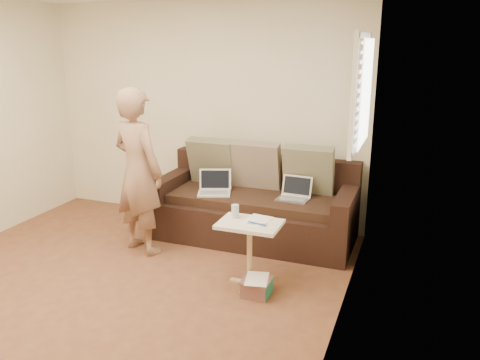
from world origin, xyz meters
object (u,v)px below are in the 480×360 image
(side_table, at_px, (250,254))
(drinking_glass, at_px, (235,211))
(striped_box, at_px, (257,287))
(sofa, at_px, (254,202))
(laptop_silver, at_px, (293,200))
(laptop_white, at_px, (214,194))
(person, at_px, (138,172))

(side_table, xyz_separation_m, drinking_glass, (-0.17, 0.07, 0.36))
(striped_box, bearing_deg, side_table, 128.18)
(drinking_glass, bearing_deg, side_table, -23.45)
(sofa, xyz_separation_m, striped_box, (0.44, -1.21, -0.35))
(drinking_glass, bearing_deg, sofa, 98.83)
(laptop_silver, distance_m, drinking_glass, 0.99)
(laptop_silver, distance_m, side_table, 1.03)
(laptop_silver, bearing_deg, side_table, -93.87)
(side_table, bearing_deg, laptop_silver, 82.42)
(sofa, xyz_separation_m, laptop_white, (-0.42, -0.16, 0.10))
(laptop_white, relative_size, person, 0.21)
(side_table, bearing_deg, striped_box, -51.82)
(sofa, bearing_deg, drinking_glass, -81.17)
(person, height_order, drinking_glass, person)
(person, relative_size, striped_box, 6.96)
(laptop_silver, relative_size, laptop_white, 0.93)
(laptop_silver, relative_size, person, 0.19)
(sofa, relative_size, striped_box, 8.85)
(sofa, distance_m, side_table, 1.10)
(sofa, height_order, laptop_silver, sofa)
(laptop_silver, bearing_deg, laptop_white, -168.98)
(person, bearing_deg, laptop_white, -118.79)
(sofa, xyz_separation_m, person, (-1.01, -0.73, 0.44))
(sofa, xyz_separation_m, side_table, (0.32, -1.05, -0.12))
(sofa, height_order, side_table, sofa)
(laptop_white, distance_m, person, 0.89)
(side_table, height_order, striped_box, side_table)
(side_table, xyz_separation_m, striped_box, (0.13, -0.16, -0.22))
(laptop_white, xyz_separation_m, striped_box, (0.86, -1.05, -0.44))
(drinking_glass, height_order, striped_box, drinking_glass)
(striped_box, bearing_deg, laptop_white, 129.28)
(person, relative_size, side_table, 2.85)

